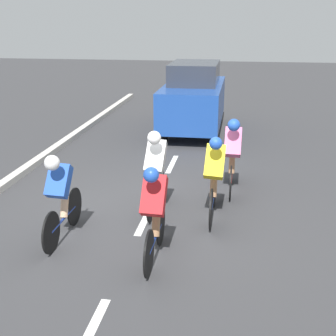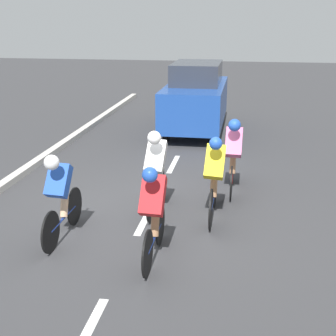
{
  "view_description": "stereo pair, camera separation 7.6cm",
  "coord_description": "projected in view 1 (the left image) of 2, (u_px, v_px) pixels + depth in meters",
  "views": [
    {
      "loc": [
        -1.54,
        7.67,
        3.38
      ],
      "look_at": [
        -0.4,
        0.3,
        0.95
      ],
      "focal_mm": 50.0,
      "sensor_mm": 36.0,
      "label": 1
    },
    {
      "loc": [
        -1.61,
        7.65,
        3.38
      ],
      "look_at": [
        -0.4,
        0.3,
        0.95
      ],
      "focal_mm": 50.0,
      "sensor_mm": 36.0,
      "label": 2
    }
  ],
  "objects": [
    {
      "name": "cyclist_blue",
      "position": [
        60.0,
        194.0,
        7.18
      ],
      "size": [
        0.34,
        1.66,
        1.46
      ],
      "color": "black",
      "rests_on": "ground"
    },
    {
      "name": "cyclist_yellow",
      "position": [
        214.0,
        175.0,
        7.96
      ],
      "size": [
        0.35,
        1.68,
        1.53
      ],
      "color": "black",
      "rests_on": "ground"
    },
    {
      "name": "cyclist_white",
      "position": [
        155.0,
        169.0,
        8.21
      ],
      "size": [
        0.36,
        1.65,
        1.56
      ],
      "color": "black",
      "rests_on": "ground"
    },
    {
      "name": "lane_stripe_far",
      "position": [
        172.0,
        164.0,
        11.2
      ],
      "size": [
        0.12,
        1.4,
        0.01
      ],
      "primitive_type": "cube",
      "color": "white",
      "rests_on": "ground"
    },
    {
      "name": "lane_stripe_near",
      "position": [
        89.0,
        335.0,
        5.19
      ],
      "size": [
        0.12,
        1.4,
        0.01
      ],
      "primitive_type": "cube",
      "color": "white",
      "rests_on": "ground"
    },
    {
      "name": "support_car",
      "position": [
        194.0,
        97.0,
        14.11
      ],
      "size": [
        1.7,
        4.1,
        2.06
      ],
      "color": "black",
      "rests_on": "ground"
    },
    {
      "name": "ground_plane",
      "position": [
        149.0,
        212.0,
        8.47
      ],
      "size": [
        60.0,
        60.0,
        0.0
      ],
      "primitive_type": "plane",
      "color": "#38383A"
    },
    {
      "name": "cyclist_pink",
      "position": [
        232.0,
        153.0,
        9.18
      ],
      "size": [
        0.33,
        1.67,
        1.55
      ],
      "color": "black",
      "rests_on": "ground"
    },
    {
      "name": "cyclist_red",
      "position": [
        154.0,
        211.0,
        6.53
      ],
      "size": [
        0.33,
        1.61,
        1.51
      ],
      "color": "black",
      "rests_on": "ground"
    },
    {
      "name": "lane_stripe_mid",
      "position": [
        146.0,
        218.0,
        8.19
      ],
      "size": [
        0.12,
        1.4,
        0.01
      ],
      "primitive_type": "cube",
      "color": "white",
      "rests_on": "ground"
    }
  ]
}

